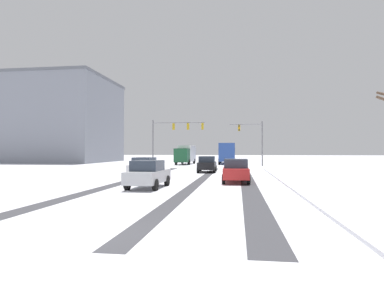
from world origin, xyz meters
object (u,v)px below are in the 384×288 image
car_black_lead (207,164)px  box_truck_delivery (185,154)px  bus_oncoming (227,152)px  car_silver_fourth (148,174)px  car_red_third (236,171)px  office_building_far_left_block (52,121)px  traffic_signal_far_right (253,136)px  traffic_signal_far_left (174,132)px  car_white_second (145,167)px

car_black_lead → box_truck_delivery: box_truck_delivery is taller
bus_oncoming → car_silver_fourth: bearing=-95.3°
car_red_third → car_silver_fourth: size_ratio=0.99×
office_building_far_left_block → box_truck_delivery: bearing=-14.8°
car_red_third → office_building_far_left_block: 51.86m
traffic_signal_far_right → car_black_lead: size_ratio=1.57×
traffic_signal_far_right → box_truck_delivery: bearing=162.8°
bus_oncoming → office_building_far_left_block: size_ratio=0.48×
traffic_signal_far_left → bus_oncoming: 13.33m
traffic_signal_far_right → bus_oncoming: bearing=120.2°
traffic_signal_far_right → car_silver_fourth: bearing=-104.0°
car_black_lead → car_red_third: (2.97, -10.48, 0.00)m
traffic_signal_far_right → car_silver_fourth: 31.19m
box_truck_delivery → traffic_signal_far_left: bearing=-93.7°
bus_oncoming → box_truck_delivery: 7.56m
car_black_lead → traffic_signal_far_left: bearing=116.3°
traffic_signal_far_right → car_red_third: bearing=-95.3°
car_red_third → car_silver_fourth: bearing=-141.5°
car_white_second → car_silver_fourth: 8.73m
traffic_signal_far_left → car_silver_fourth: size_ratio=1.79×
traffic_signal_far_right → office_building_far_left_block: office_building_far_left_block is taller
traffic_signal_far_right → box_truck_delivery: (-10.64, 3.29, -2.72)m
car_black_lead → box_truck_delivery: 19.59m
traffic_signal_far_left → traffic_signal_far_right: 11.80m
traffic_signal_far_left → office_building_far_left_block: bearing=151.8°
traffic_signal_far_left → office_building_far_left_block: (-27.24, 14.59, 3.22)m
car_red_third → car_black_lead: bearing=105.8°
car_black_lead → car_red_third: bearing=-74.2°
car_white_second → car_red_third: 8.84m
car_white_second → office_building_far_left_block: (-28.22, 32.39, 7.24)m
car_silver_fourth → box_truck_delivery: size_ratio=0.56×
traffic_signal_far_left → office_building_far_left_block: office_building_far_left_block is taller
box_truck_delivery → office_building_far_left_block: office_building_far_left_block is taller
car_silver_fourth → office_building_far_left_block: (-30.86, 40.71, 7.24)m
car_silver_fourth → traffic_signal_far_left: bearing=97.9°
traffic_signal_far_left → car_silver_fourth: (3.62, -26.12, -4.02)m
office_building_far_left_block → car_silver_fourth: bearing=-52.8°
car_red_third → office_building_far_left_block: size_ratio=0.18×
car_red_third → office_building_far_left_block: (-35.95, 36.67, 7.24)m
traffic_signal_far_right → bus_oncoming: traffic_signal_far_right is taller
traffic_signal_far_left → box_truck_delivery: size_ratio=1.00×
traffic_signal_far_right → box_truck_delivery: traffic_signal_far_right is taller
car_silver_fourth → car_red_third: bearing=38.5°
car_black_lead → traffic_signal_far_right: bearing=71.0°
car_white_second → car_red_third: same height
traffic_signal_far_right → bus_oncoming: size_ratio=0.59×
traffic_signal_far_left → car_white_second: (0.98, -17.80, -4.02)m
car_black_lead → car_white_second: bearing=-127.5°
traffic_signal_far_right → office_building_far_left_block: (-38.35, 10.64, 3.71)m
car_red_third → box_truck_delivery: (-8.25, 29.32, 0.82)m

